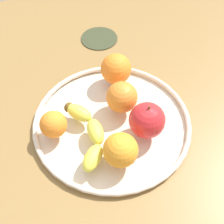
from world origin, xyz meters
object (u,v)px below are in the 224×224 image
at_px(orange_back_right, 122,97).
at_px(orange_front_right, 116,69).
at_px(fruit_bowl, 112,122).
at_px(banana, 88,132).
at_px(ambient_coaster, 99,38).
at_px(orange_center, 121,150).
at_px(orange_front_left, 53,123).
at_px(apple, 147,120).

xyz_separation_m(orange_back_right, orange_front_right, (0.10, -0.01, 0.00)).
bearing_deg(fruit_bowl, orange_back_right, -46.65).
height_order(banana, ambient_coaster, banana).
distance_m(orange_center, orange_front_right, 0.24).
bearing_deg(orange_center, ambient_coaster, -7.85).
bearing_deg(orange_front_right, banana, 145.00).
height_order(banana, orange_front_left, orange_front_left).
bearing_deg(fruit_bowl, orange_front_right, -19.81).
height_order(orange_front_left, ambient_coaster, orange_front_left).
bearing_deg(ambient_coaster, banana, 162.44).
distance_m(banana, orange_back_right, 0.12).
distance_m(fruit_bowl, orange_back_right, 0.07).
relative_size(apple, orange_back_right, 1.19).
xyz_separation_m(orange_front_left, orange_front_right, (0.12, -0.18, 0.01)).
relative_size(fruit_bowl, orange_front_right, 4.79).
distance_m(banana, apple, 0.14).
bearing_deg(apple, orange_front_right, 6.77).
bearing_deg(apple, fruit_bowl, 52.02).
bearing_deg(ambient_coaster, apple, -177.35).
height_order(fruit_bowl, apple, apple).
bearing_deg(banana, ambient_coaster, -19.31).
height_order(fruit_bowl, orange_center, orange_center).
height_order(orange_back_right, orange_center, orange_back_right).
distance_m(banana, orange_front_left, 0.08).
relative_size(fruit_bowl, ambient_coaster, 3.36).
bearing_deg(banana, orange_front_left, 61.69).
bearing_deg(orange_center, banana, 35.17).
xyz_separation_m(fruit_bowl, ambient_coaster, (0.33, -0.05, -0.01)).
relative_size(orange_back_right, orange_front_right, 0.96).
relative_size(banana, apple, 2.25).
distance_m(orange_front_left, orange_back_right, 0.17).
xyz_separation_m(fruit_bowl, apple, (-0.05, -0.07, 0.05)).
height_order(fruit_bowl, orange_front_right, orange_front_right).
distance_m(fruit_bowl, apple, 0.10).
distance_m(banana, orange_center, 0.10).
height_order(banana, orange_front_right, orange_front_right).
xyz_separation_m(apple, orange_front_right, (0.18, 0.02, -0.00)).
bearing_deg(orange_back_right, orange_front_right, -7.51).
distance_m(orange_front_right, ambient_coaster, 0.21).
distance_m(orange_back_right, ambient_coaster, 0.30).
height_order(orange_center, ambient_coaster, orange_center).
relative_size(apple, ambient_coaster, 0.80).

